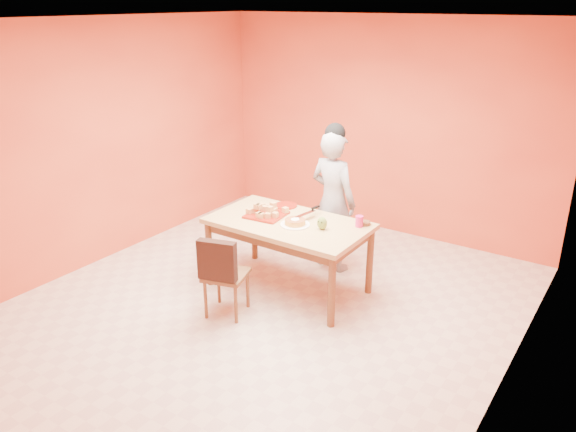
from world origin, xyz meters
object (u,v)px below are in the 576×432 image
Objects in this scene: pastry_platter at (266,215)px; magenta_glass at (359,221)px; person at (333,201)px; sponge_cake at (295,222)px; red_dinner_plate at (286,206)px; dining_table at (288,230)px; egg_ornament at (322,223)px; dining_chair at (225,273)px; checker_tin at (365,223)px.

magenta_glass is at bearing 16.45° from pastry_platter.
person is 7.63× the size of sponge_cake.
person is at bearing 43.28° from red_dinner_plate.
dining_table is 14.39× the size of magenta_glass.
egg_ornament is (0.66, -0.34, 0.06)m from red_dinner_plate.
sponge_cake is 0.63m from magenta_glass.
person is at bearing 60.49° from dining_chair.
egg_ornament is at bearing 1.19° from dining_table.
egg_ornament reaches higher than pastry_platter.
person reaches higher than red_dinner_plate.
person is at bearing 147.65° from checker_tin.
egg_ornament is (0.61, 0.77, 0.39)m from dining_chair.
person is 0.81m from pastry_platter.
pastry_platter is (-0.06, 0.76, 0.34)m from dining_chair.
dining_chair is 0.83m from pastry_platter.
pastry_platter is at bearing -159.79° from checker_tin.
person is at bearing 81.20° from dining_table.
dining_table is 0.46m from red_dinner_plate.
dining_chair reaches higher than pastry_platter.
red_dinner_plate is 0.95m from checker_tin.
dining_chair reaches higher than dining_table.
magenta_glass is (0.66, 0.27, 0.15)m from dining_table.
dining_table is 0.77m from checker_tin.
sponge_cake is 0.28m from egg_ornament.
dining_chair is 0.53× the size of person.
magenta_glass is 0.09m from checker_tin.
dining_table is 0.82m from dining_chair.
red_dinner_plate is 0.93m from magenta_glass.
egg_ornament is 1.16× the size of magenta_glass.
dining_chair is at bearing -114.91° from sponge_cake.
checker_tin is at bearing 156.15° from person.
pastry_platter is (-0.28, -0.00, 0.11)m from dining_table.
magenta_glass is at bearing -107.30° from checker_tin.
magenta_glass reaches higher than sponge_cake.
egg_ornament reaches higher than sponge_cake.
egg_ornament is 1.15× the size of checker_tin.
person is at bearing 141.29° from magenta_glass.
dining_chair is 3.34× the size of red_dinner_plate.
red_dinner_plate is at bearing 89.52° from pastry_platter.
dining_chair is 1.47m from checker_tin.
dining_table is at bearing 57.10° from dining_chair.
red_dinner_plate is at bearing 75.95° from dining_chair.
dining_table is 12.41× the size of egg_ornament.
red_dinner_plate is at bearing 175.28° from magenta_glass.
magenta_glass reaches higher than dining_chair.
magenta_glass is at bearing 32.81° from dining_chair.
dining_chair reaches higher than checker_tin.
checker_tin reaches higher than pastry_platter.
magenta_glass is at bearing 42.36° from egg_ornament.
checker_tin is (0.29, 0.34, -0.05)m from egg_ornament.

